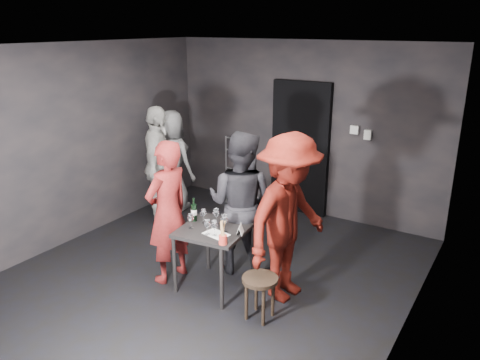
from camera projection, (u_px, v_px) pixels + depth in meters
The scene contains 27 objects.
floor at pixel (212, 274), 5.73m from camera, with size 4.50×5.00×0.02m, color black.
ceiling at pixel (207, 46), 4.88m from camera, with size 4.50×5.00×0.02m, color silver.
wall_back at pixel (303, 129), 7.31m from camera, with size 4.50×0.04×2.70m, color black.
wall_front at pixel (2, 258), 3.30m from camera, with size 4.50×0.04×2.70m, color black.
wall_left at pixel (77, 143), 6.44m from camera, with size 0.04×5.00×2.70m, color black.
wall_right at pixel (414, 209), 4.17m from camera, with size 0.04×5.00×2.70m, color black.
doorway at pixel (300, 149), 7.36m from camera, with size 0.95×0.10×2.10m, color black.
wallbox_upper at pixel (355, 130), 6.81m from camera, with size 0.12×0.06×0.12m, color #B7B7B2.
wallbox_lower at pixel (368, 135), 6.73m from camera, with size 0.10×0.06×0.14m, color #B7B7B2.
hand_truck at pixel (233, 189), 8.09m from camera, with size 0.37×0.32×1.11m.
tasting_table at pixel (214, 236), 5.25m from camera, with size 0.72×0.72×0.75m.
stool at pixel (260, 285), 4.77m from camera, with size 0.37×0.37×0.47m.
server_red at pixel (167, 203), 5.36m from camera, with size 0.70×0.46×1.93m, color maroon.
woman_black at pixel (241, 191), 5.54m from camera, with size 1.00×0.55×2.06m, color black.
man_maroon at pixel (289, 198), 4.93m from camera, with size 1.51×0.70×2.34m, color #5D130B.
bystander_cream at pixel (158, 155), 6.92m from camera, with size 1.26×0.60×2.15m, color beige.
bystander_grey at pixel (171, 156), 7.51m from camera, with size 0.87×0.48×1.79m, color gray.
tasting_mat at pixel (216, 234), 5.06m from camera, with size 0.27×0.18×0.00m, color white.
wine_glass_a at pixel (191, 220), 5.19m from camera, with size 0.07×0.07×0.18m, color white, non-canonical shape.
wine_glass_b at pixel (203, 215), 5.32m from camera, with size 0.07×0.07×0.19m, color white, non-canonical shape.
wine_glass_c at pixel (216, 216), 5.29m from camera, with size 0.08×0.08×0.20m, color white, non-canonical shape.
wine_glass_d at pixel (207, 226), 5.03m from camera, with size 0.07×0.07×0.19m, color white, non-canonical shape.
wine_glass_e at pixel (214, 227), 5.00m from camera, with size 0.07×0.07×0.19m, color white, non-canonical shape.
wine_glass_f at pixel (224, 222), 5.10m from camera, with size 0.08×0.08×0.22m, color white, non-canonical shape.
wine_bottle at pixel (194, 212), 5.38m from camera, with size 0.07×0.07×0.28m.
breadstick_cup at pixel (223, 233), 4.80m from camera, with size 0.09×0.09×0.27m.
reserved_card at pixel (239, 229), 5.07m from camera, with size 0.08×0.13×0.10m, color white, non-canonical shape.
Camera 1 is at (2.99, -4.11, 2.92)m, focal length 35.00 mm.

